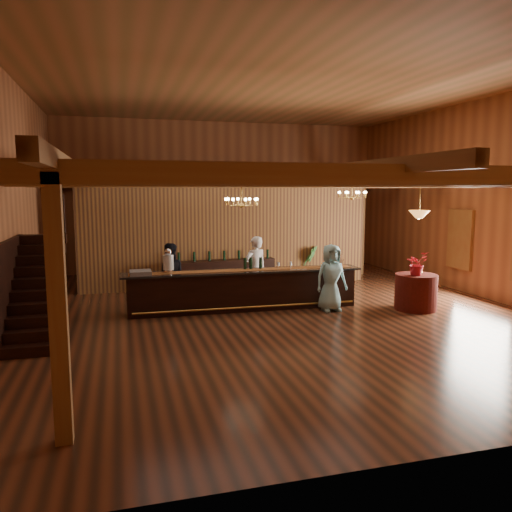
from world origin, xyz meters
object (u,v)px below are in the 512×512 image
object	(u,v)px
raffle_drum	(337,260)
chandelier_right	(352,194)
beverage_dispenser	(168,261)
staff_second	(169,276)
backbar_shelf	(224,274)
bartender	(255,269)
tasting_bar	(244,290)
guest	(331,278)
floor_plant	(309,264)
round_table	(416,292)
pendant_lamp	(419,214)
chandelier_left	(242,201)

from	to	relation	value
raffle_drum	chandelier_right	bearing A→B (deg)	46.76
beverage_dispenser	staff_second	distance (m)	0.74
raffle_drum	backbar_shelf	world-z (taller)	raffle_drum
beverage_dispenser	bartender	world-z (taller)	bartender
tasting_bar	chandelier_right	world-z (taller)	chandelier_right
guest	staff_second	bearing A→B (deg)	156.62
beverage_dispenser	chandelier_right	size ratio (longest dim) A/B	0.75
guest	floor_plant	xyz separation A→B (m)	(0.84, 3.65, -0.23)
tasting_bar	round_table	xyz separation A→B (m)	(4.17, -1.15, -0.06)
pendant_lamp	chandelier_left	bearing A→B (deg)	169.77
backbar_shelf	chandelier_right	bearing A→B (deg)	-38.05
raffle_drum	round_table	size ratio (longest dim) A/B	0.33
tasting_bar	pendant_lamp	bearing A→B (deg)	-13.95
backbar_shelf	guest	world-z (taller)	guest
beverage_dispenser	guest	xyz separation A→B (m)	(3.92, -0.79, -0.45)
tasting_bar	beverage_dispenser	world-z (taller)	beverage_dispenser
round_table	bartender	bearing A→B (deg)	152.76
tasting_bar	staff_second	size ratio (longest dim) A/B	3.62
backbar_shelf	chandelier_left	bearing A→B (deg)	-100.43
chandelier_left	floor_plant	distance (m)	4.98
tasting_bar	round_table	world-z (taller)	tasting_bar
pendant_lamp	staff_second	size ratio (longest dim) A/B	0.54
round_table	floor_plant	size ratio (longest dim) A/B	0.85
backbar_shelf	pendant_lamp	bearing A→B (deg)	-50.10
chandelier_left	staff_second	distance (m)	2.71
raffle_drum	staff_second	world-z (taller)	staff_second
chandelier_right	pendant_lamp	bearing A→B (deg)	-65.58
chandelier_left	chandelier_right	xyz separation A→B (m)	(3.44, 1.15, 0.15)
tasting_bar	beverage_dispenser	size ratio (longest dim) A/B	10.05
guest	floor_plant	world-z (taller)	guest
guest	beverage_dispenser	bearing A→B (deg)	164.84
beverage_dispenser	chandelier_right	distance (m)	5.44
pendant_lamp	bartender	xyz separation A→B (m)	(-3.68, 1.89, -1.51)
chandelier_right	guest	xyz separation A→B (m)	(-1.24, -1.47, -2.04)
backbar_shelf	round_table	xyz separation A→B (m)	(4.10, -3.92, 0.01)
backbar_shelf	floor_plant	world-z (taller)	floor_plant
beverage_dispenser	raffle_drum	distance (m)	4.33
beverage_dispenser	staff_second	xyz separation A→B (m)	(0.08, 0.58, -0.46)
pendant_lamp	floor_plant	distance (m)	4.66
floor_plant	raffle_drum	bearing A→B (deg)	-97.98
beverage_dispenser	pendant_lamp	bearing A→B (deg)	-11.66
backbar_shelf	pendant_lamp	world-z (taller)	pendant_lamp
staff_second	round_table	bearing A→B (deg)	167.14
raffle_drum	staff_second	distance (m)	4.33
raffle_drum	round_table	world-z (taller)	raffle_drum
bartender	raffle_drum	bearing A→B (deg)	138.73
backbar_shelf	round_table	size ratio (longest dim) A/B	3.03
tasting_bar	backbar_shelf	distance (m)	2.77
tasting_bar	backbar_shelf	size ratio (longest dim) A/B	1.91
backbar_shelf	chandelier_right	world-z (taller)	chandelier_right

